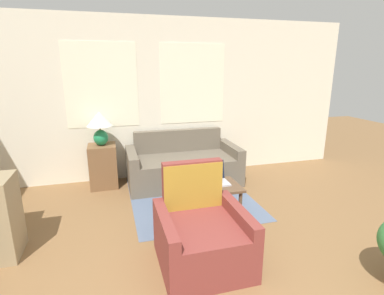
{
  "coord_description": "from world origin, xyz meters",
  "views": [
    {
      "loc": [
        -0.75,
        -1.25,
        1.84
      ],
      "look_at": [
        0.33,
        2.6,
        0.75
      ],
      "focal_mm": 28.0,
      "sensor_mm": 36.0,
      "label": 1
    }
  ],
  "objects_px": {
    "coffee_table": "(203,190)",
    "snack_bowl": "(179,190)",
    "cup_navy": "(190,182)",
    "cup_yellow": "(202,189)",
    "armchair": "(201,235)",
    "table_lamp": "(100,124)",
    "laptop": "(216,178)",
    "couch": "(183,166)"
  },
  "relations": [
    {
      "from": "table_lamp",
      "to": "cup_yellow",
      "type": "bearing_deg",
      "value": -52.44
    },
    {
      "from": "armchair",
      "to": "snack_bowl",
      "type": "distance_m",
      "value": 0.78
    },
    {
      "from": "table_lamp",
      "to": "cup_navy",
      "type": "xyz_separation_m",
      "value": [
        1.06,
        -1.26,
        -0.57
      ]
    },
    {
      "from": "couch",
      "to": "coffee_table",
      "type": "relative_size",
      "value": 1.88
    },
    {
      "from": "coffee_table",
      "to": "cup_navy",
      "type": "distance_m",
      "value": 0.19
    },
    {
      "from": "couch",
      "to": "laptop",
      "type": "height_order",
      "value": "couch"
    },
    {
      "from": "couch",
      "to": "cup_yellow",
      "type": "height_order",
      "value": "couch"
    },
    {
      "from": "armchair",
      "to": "laptop",
      "type": "bearing_deg",
      "value": 62.61
    },
    {
      "from": "armchair",
      "to": "coffee_table",
      "type": "height_order",
      "value": "armchair"
    },
    {
      "from": "couch",
      "to": "coffee_table",
      "type": "distance_m",
      "value": 1.22
    },
    {
      "from": "couch",
      "to": "laptop",
      "type": "bearing_deg",
      "value": -81.95
    },
    {
      "from": "table_lamp",
      "to": "snack_bowl",
      "type": "bearing_deg",
      "value": -58.65
    },
    {
      "from": "table_lamp",
      "to": "couch",
      "type": "bearing_deg",
      "value": -6.66
    },
    {
      "from": "armchair",
      "to": "laptop",
      "type": "height_order",
      "value": "armchair"
    },
    {
      "from": "cup_navy",
      "to": "laptop",
      "type": "bearing_deg",
      "value": -0.17
    },
    {
      "from": "couch",
      "to": "coffee_table",
      "type": "bearing_deg",
      "value": -92.09
    },
    {
      "from": "armchair",
      "to": "cup_navy",
      "type": "xyz_separation_m",
      "value": [
        0.15,
        0.94,
        0.16
      ]
    },
    {
      "from": "coffee_table",
      "to": "armchair",
      "type": "bearing_deg",
      "value": -108.77
    },
    {
      "from": "armchair",
      "to": "laptop",
      "type": "distance_m",
      "value": 1.08
    },
    {
      "from": "cup_navy",
      "to": "snack_bowl",
      "type": "height_order",
      "value": "cup_navy"
    },
    {
      "from": "laptop",
      "to": "cup_yellow",
      "type": "height_order",
      "value": "laptop"
    },
    {
      "from": "couch",
      "to": "laptop",
      "type": "distance_m",
      "value": 1.14
    },
    {
      "from": "couch",
      "to": "snack_bowl",
      "type": "distance_m",
      "value": 1.36
    },
    {
      "from": "coffee_table",
      "to": "snack_bowl",
      "type": "bearing_deg",
      "value": -164.74
    },
    {
      "from": "armchair",
      "to": "coffee_table",
      "type": "bearing_deg",
      "value": 71.23
    },
    {
      "from": "armchair",
      "to": "cup_yellow",
      "type": "xyz_separation_m",
      "value": [
        0.23,
        0.71,
        0.16
      ]
    },
    {
      "from": "cup_navy",
      "to": "snack_bowl",
      "type": "bearing_deg",
      "value": -134.5
    },
    {
      "from": "armchair",
      "to": "table_lamp",
      "type": "xyz_separation_m",
      "value": [
        -0.91,
        2.2,
        0.73
      ]
    },
    {
      "from": "armchair",
      "to": "cup_navy",
      "type": "height_order",
      "value": "armchair"
    },
    {
      "from": "armchair",
      "to": "laptop",
      "type": "relative_size",
      "value": 3.01
    },
    {
      "from": "table_lamp",
      "to": "laptop",
      "type": "bearing_deg",
      "value": -41.97
    },
    {
      "from": "cup_yellow",
      "to": "coffee_table",
      "type": "bearing_deg",
      "value": 67.76
    },
    {
      "from": "couch",
      "to": "cup_navy",
      "type": "height_order",
      "value": "couch"
    },
    {
      "from": "coffee_table",
      "to": "snack_bowl",
      "type": "height_order",
      "value": "snack_bowl"
    },
    {
      "from": "coffee_table",
      "to": "cup_yellow",
      "type": "relative_size",
      "value": 10.66
    },
    {
      "from": "cup_navy",
      "to": "coffee_table",
      "type": "bearing_deg",
      "value": -36.38
    },
    {
      "from": "coffee_table",
      "to": "cup_navy",
      "type": "height_order",
      "value": "cup_navy"
    },
    {
      "from": "couch",
      "to": "armchair",
      "type": "bearing_deg",
      "value": -99.15
    },
    {
      "from": "coffee_table",
      "to": "snack_bowl",
      "type": "xyz_separation_m",
      "value": [
        -0.32,
        -0.09,
        0.08
      ]
    },
    {
      "from": "laptop",
      "to": "couch",
      "type": "bearing_deg",
      "value": 98.05
    },
    {
      "from": "laptop",
      "to": "cup_yellow",
      "type": "distance_m",
      "value": 0.34
    },
    {
      "from": "cup_navy",
      "to": "cup_yellow",
      "type": "height_order",
      "value": "same"
    }
  ]
}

